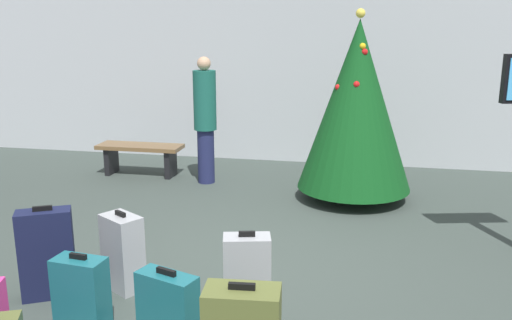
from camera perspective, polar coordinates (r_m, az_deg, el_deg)
ground_plane at (r=5.22m, az=-1.65°, el=-11.77°), size 16.00×16.00×0.00m
back_wall at (r=9.18m, az=4.72°, el=8.53°), size 16.00×0.20×2.81m
holiday_tree at (r=7.16m, az=10.50°, el=5.62°), size 1.48×1.48×2.47m
waiting_bench at (r=8.57m, az=-12.06°, el=0.74°), size 1.31×0.44×0.48m
traveller_0 at (r=7.89m, az=-5.36°, el=4.50°), size 0.45×0.45×1.84m
suitcase_1 at (r=4.39m, az=-17.86°, el=-13.39°), size 0.41×0.25×0.63m
suitcase_3 at (r=3.95m, az=-9.21°, el=-15.85°), size 0.47×0.31×0.67m
suitcase_4 at (r=4.23m, az=-0.94°, el=-12.64°), size 0.39×0.28×0.78m
suitcase_7 at (r=4.94m, az=-13.81°, el=-9.40°), size 0.43×0.39×0.72m
suitcase_8 at (r=4.98m, az=-21.11°, el=-9.19°), size 0.48×0.38×0.81m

